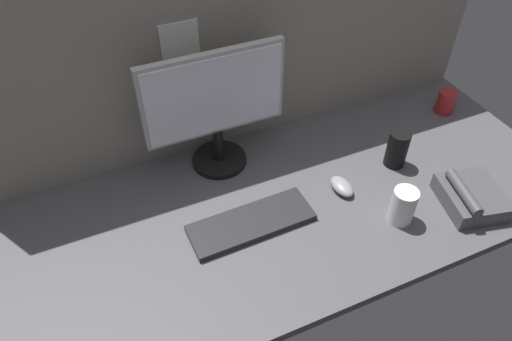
{
  "coord_description": "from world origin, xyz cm",
  "views": [
    {
      "loc": [
        -50.02,
        -88.86,
        108.88
      ],
      "look_at": [
        -5.25,
        0.0,
        14.0
      ],
      "focal_mm": 33.59,
      "sensor_mm": 36.0,
      "label": 1
    }
  ],
  "objects_px": {
    "mug_red_plastic": "(446,102)",
    "desk_phone": "(471,197)",
    "keyboard": "(251,223)",
    "mug_black_travel": "(398,150)",
    "monitor": "(215,105)",
    "mouse": "(342,186)",
    "mug_ceramic_white": "(403,206)"
  },
  "relations": [
    {
      "from": "mouse",
      "to": "mug_black_travel",
      "type": "bearing_deg",
      "value": 5.25
    },
    {
      "from": "mouse",
      "to": "mug_ceramic_white",
      "type": "xyz_separation_m",
      "value": [
        0.09,
        -0.17,
        0.04
      ]
    },
    {
      "from": "desk_phone",
      "to": "mug_red_plastic",
      "type": "bearing_deg",
      "value": 59.16
    },
    {
      "from": "keyboard",
      "to": "mug_red_plastic",
      "type": "bearing_deg",
      "value": 12.55
    },
    {
      "from": "desk_phone",
      "to": "mug_ceramic_white",
      "type": "bearing_deg",
      "value": 171.05
    },
    {
      "from": "mug_red_plastic",
      "to": "monitor",
      "type": "bearing_deg",
      "value": 174.41
    },
    {
      "from": "mug_ceramic_white",
      "to": "mug_red_plastic",
      "type": "bearing_deg",
      "value": 38.25
    },
    {
      "from": "mug_red_plastic",
      "to": "desk_phone",
      "type": "height_order",
      "value": "desk_phone"
    },
    {
      "from": "monitor",
      "to": "mug_ceramic_white",
      "type": "bearing_deg",
      "value": -49.13
    },
    {
      "from": "mouse",
      "to": "desk_phone",
      "type": "distance_m",
      "value": 0.39
    },
    {
      "from": "mug_ceramic_white",
      "to": "desk_phone",
      "type": "distance_m",
      "value": 0.23
    },
    {
      "from": "mug_red_plastic",
      "to": "desk_phone",
      "type": "distance_m",
      "value": 0.48
    },
    {
      "from": "keyboard",
      "to": "mug_black_travel",
      "type": "bearing_deg",
      "value": 3.77
    },
    {
      "from": "mug_ceramic_white",
      "to": "keyboard",
      "type": "bearing_deg",
      "value": 159.04
    },
    {
      "from": "mug_red_plastic",
      "to": "mug_ceramic_white",
      "type": "height_order",
      "value": "mug_ceramic_white"
    },
    {
      "from": "mug_ceramic_white",
      "to": "mug_black_travel",
      "type": "xyz_separation_m",
      "value": [
        0.13,
        0.2,
        0.01
      ]
    },
    {
      "from": "keyboard",
      "to": "mug_black_travel",
      "type": "relative_size",
      "value": 2.88
    },
    {
      "from": "keyboard",
      "to": "mouse",
      "type": "relative_size",
      "value": 3.85
    },
    {
      "from": "monitor",
      "to": "mouse",
      "type": "xyz_separation_m",
      "value": [
        0.3,
        -0.29,
        -0.21
      ]
    },
    {
      "from": "mouse",
      "to": "mug_ceramic_white",
      "type": "relative_size",
      "value": 0.83
    },
    {
      "from": "mug_ceramic_white",
      "to": "mug_black_travel",
      "type": "bearing_deg",
      "value": 57.48
    },
    {
      "from": "monitor",
      "to": "mug_red_plastic",
      "type": "relative_size",
      "value": 5.29
    },
    {
      "from": "mouse",
      "to": "desk_phone",
      "type": "height_order",
      "value": "desk_phone"
    },
    {
      "from": "mug_black_travel",
      "to": "mug_red_plastic",
      "type": "bearing_deg",
      "value": 26.24
    },
    {
      "from": "mug_ceramic_white",
      "to": "mug_black_travel",
      "type": "relative_size",
      "value": 0.9
    },
    {
      "from": "mouse",
      "to": "mug_red_plastic",
      "type": "height_order",
      "value": "mug_red_plastic"
    },
    {
      "from": "monitor",
      "to": "keyboard",
      "type": "height_order",
      "value": "monitor"
    },
    {
      "from": "keyboard",
      "to": "mug_ceramic_white",
      "type": "bearing_deg",
      "value": -22.18
    },
    {
      "from": "mug_red_plastic",
      "to": "mug_black_travel",
      "type": "distance_m",
      "value": 0.39
    },
    {
      "from": "monitor",
      "to": "mouse",
      "type": "height_order",
      "value": "monitor"
    },
    {
      "from": "mug_ceramic_white",
      "to": "desk_phone",
      "type": "relative_size",
      "value": 0.52
    },
    {
      "from": "keyboard",
      "to": "mouse",
      "type": "xyz_separation_m",
      "value": [
        0.32,
        0.01,
        0.01
      ]
    }
  ]
}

